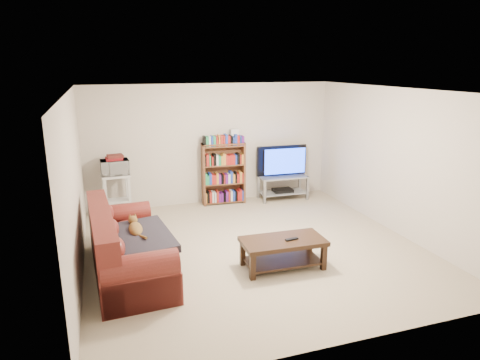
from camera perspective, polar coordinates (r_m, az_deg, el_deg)
name	(u,v)px	position (r m, az deg, el deg)	size (l,w,h in m)	color
floor	(254,248)	(6.71, 1.90, -9.05)	(5.00, 5.00, 0.00)	#BCAA8C
ceiling	(256,90)	(6.13, 2.10, 11.85)	(5.00, 5.00, 0.00)	white
wall_back	(212,144)	(8.65, -3.73, 4.79)	(5.00, 5.00, 0.00)	beige
wall_front	(346,235)	(4.18, 13.99, -7.15)	(5.00, 5.00, 0.00)	beige
wall_left	(75,188)	(5.96, -21.19, -0.99)	(5.00, 5.00, 0.00)	beige
wall_right	(397,162)	(7.53, 20.16, 2.33)	(5.00, 5.00, 0.00)	beige
sofa	(124,252)	(6.02, -15.27, -9.20)	(1.05, 2.20, 0.92)	maroon
blanket	(138,239)	(5.82, -13.44, -7.61)	(0.83, 1.07, 0.10)	#24212A
cat	(136,229)	(5.98, -13.75, -6.39)	(0.23, 0.59, 0.18)	brown
coffee_table	(283,248)	(6.04, 5.74, -8.99)	(1.17, 0.61, 0.42)	black
remote	(292,239)	(5.97, 6.91, -7.84)	(0.19, 0.05, 0.02)	black
tv_stand	(283,183)	(9.00, 5.73, -0.45)	(1.02, 0.49, 0.50)	#999EA3
television	(283,161)	(8.89, 5.81, 2.50)	(1.08, 0.14, 0.62)	black
dvd_player	(283,190)	(9.04, 5.71, -1.38)	(0.40, 0.28, 0.06)	black
bookshelf	(224,173)	(8.63, -2.21, 1.01)	(0.88, 0.32, 1.25)	brown
shelf_clutter	(228,137)	(8.52, -1.63, 5.70)	(0.64, 0.21, 0.28)	silver
microwave_stand	(117,190)	(8.23, -16.14, -1.23)	(0.53, 0.40, 0.80)	silver
microwave	(115,167)	(8.13, -16.36, 1.65)	(0.49, 0.34, 0.27)	silver
game_boxes	(114,159)	(8.09, -16.44, 2.76)	(0.29, 0.26, 0.05)	maroon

